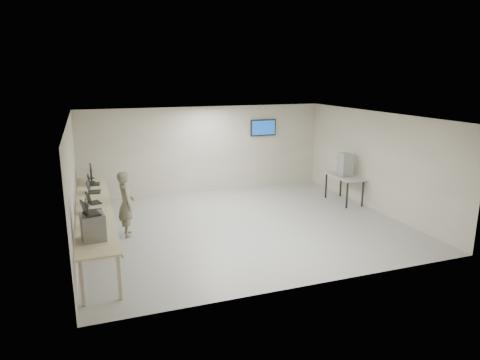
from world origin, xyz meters
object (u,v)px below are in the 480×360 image
object	(u,v)px
equipment_box	(93,227)
side_table	(344,178)
workbench	(95,209)
soldier	(126,204)

from	to	relation	value
equipment_box	side_table	world-z (taller)	equipment_box
workbench	soldier	distance (m)	0.76
workbench	equipment_box	world-z (taller)	equipment_box
equipment_box	side_table	size ratio (longest dim) A/B	0.35
workbench	equipment_box	distance (m)	2.17
equipment_box	soldier	distance (m)	2.54
side_table	workbench	bearing A→B (deg)	-173.03
soldier	side_table	distance (m)	6.50
workbench	soldier	world-z (taller)	soldier
equipment_box	soldier	world-z (taller)	soldier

